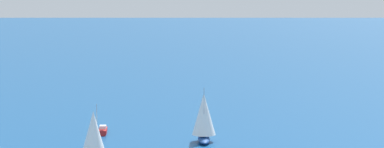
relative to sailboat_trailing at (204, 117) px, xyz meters
name	(u,v)px	position (x,y,z in m)	size (l,w,h in m)	color
sailboat_trailing	(204,117)	(0.00, 0.00, 0.00)	(7.55, 9.29, 12.14)	#23478C
sailboat_ahead	(94,135)	(-7.95, -27.79, -0.48)	(4.76, 8.61, 11.08)	#23478C
motorboat_outer_ring_a	(103,131)	(-24.98, -4.41, -4.96)	(5.87, 7.05, 2.13)	#B21E1E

